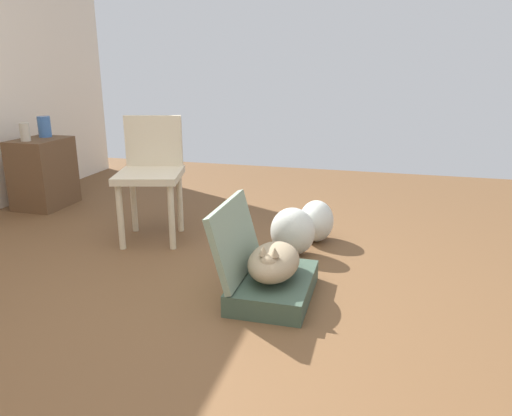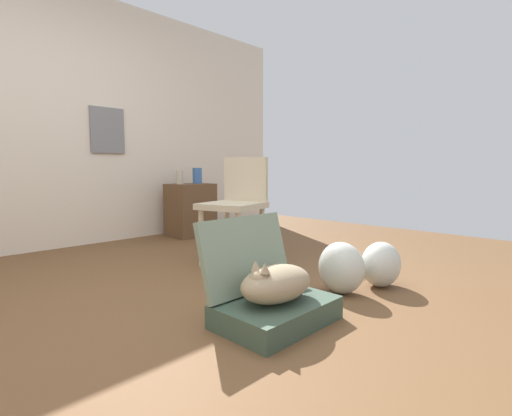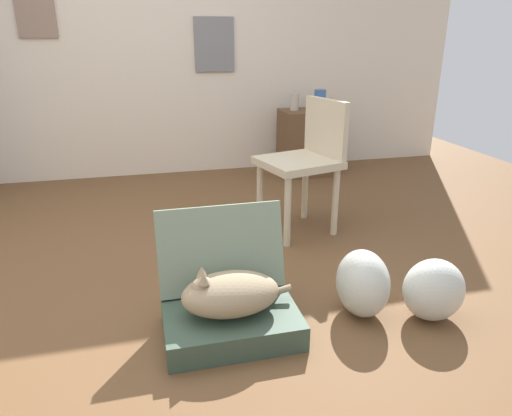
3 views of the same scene
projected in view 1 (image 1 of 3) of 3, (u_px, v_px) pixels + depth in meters
name	position (u px, v px, depth m)	size (l,w,h in m)	color
ground_plane	(152.00, 311.00, 2.59)	(7.68, 7.68, 0.00)	brown
suitcase_base	(274.00, 287.00, 2.73)	(0.61, 0.42, 0.12)	#384C3D
suitcase_lid	(235.00, 239.00, 2.71)	(0.61, 0.42, 0.04)	gray
cat	(274.00, 262.00, 2.68)	(0.52, 0.28, 0.23)	#998466
plastic_bag_white	(293.00, 231.00, 3.31)	(0.25, 0.31, 0.33)	silver
plastic_bag_clear	(316.00, 221.00, 3.57)	(0.30, 0.25, 0.31)	silver
side_table	(43.00, 173.00, 4.41)	(0.50, 0.39, 0.62)	brown
vase_tall	(25.00, 132.00, 4.18)	(0.08, 0.08, 0.16)	#B7AD99
vase_short	(44.00, 127.00, 4.41)	(0.11, 0.11, 0.19)	#38609E
chair	(151.00, 170.00, 3.56)	(0.58, 0.56, 0.90)	beige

